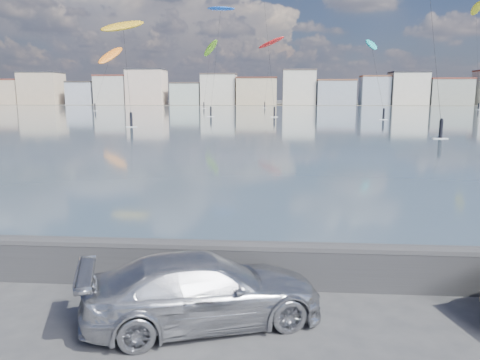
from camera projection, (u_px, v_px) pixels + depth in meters
name	position (u px, v px, depth m)	size (l,w,h in m)	color
ground	(164.00, 349.00, 7.95)	(700.00, 700.00, 0.00)	#333335
bay_water	(267.00, 115.00, 97.68)	(500.00, 177.00, 0.00)	#3C5B63
far_shore_strip	(272.00, 104.00, 204.09)	(500.00, 60.00, 0.00)	#4C473D
seawall	(191.00, 261.00, 10.49)	(400.00, 0.36, 1.08)	#28282B
far_buildings	(275.00, 90.00, 189.17)	(240.79, 13.26, 14.60)	#CCB293
car_silver	(204.00, 290.00, 8.76)	(1.83, 4.49, 1.30)	#B9BBC2
kitesurfer_3	(221.00, 11.00, 100.33)	(7.57, 18.38, 23.28)	blue
kitesurfer_4	(371.00, 46.00, 85.02)	(3.30, 12.48, 15.10)	#19BFBF
kitesurfer_6	(123.00, 27.00, 65.80)	(6.40, 11.29, 15.55)	#BF8C19
kitesurfer_9	(271.00, 43.00, 158.39)	(9.70, 17.11, 24.09)	red
kitesurfer_10	(110.00, 56.00, 133.73)	(6.92, 20.33, 18.84)	orange
kitesurfer_14	(211.00, 49.00, 152.54)	(6.89, 18.08, 22.06)	#8CD826
kitesurfer_15	(476.00, 10.00, 133.60)	(3.50, 14.03, 30.30)	yellow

